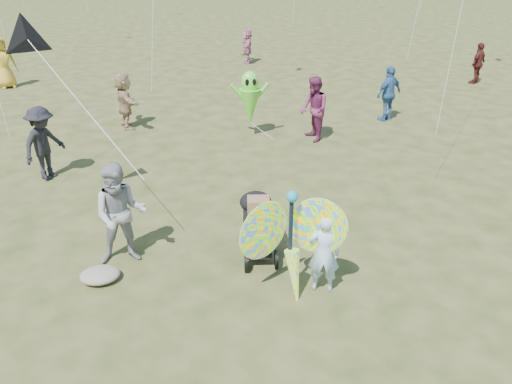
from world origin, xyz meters
TOP-DOWN VIEW (x-y plane):
  - ground at (0.00, 0.00)m, footprint 160.00×160.00m
  - child_girl at (0.61, 0.35)m, footprint 0.53×0.42m
  - adult_man at (-2.31, 1.55)m, footprint 0.85×0.67m
  - grey_bag at (-2.65, 1.06)m, footprint 0.60×0.49m
  - crowd_b at (-4.23, 5.06)m, footprint 1.06×1.19m
  - crowd_c at (4.55, 7.77)m, footprint 0.99×0.77m
  - crowd_d at (-2.81, 8.21)m, footprint 0.87×1.48m
  - crowd_e at (2.03, 6.49)m, footprint 0.71×0.87m
  - crowd_g at (-7.38, 13.27)m, footprint 1.03×0.92m
  - crowd_h at (9.39, 11.38)m, footprint 0.91×0.77m
  - crowd_j at (1.61, 16.13)m, footprint 0.50×1.34m
  - jogging_stroller at (-0.19, 1.38)m, footprint 0.56×1.08m
  - butterfly_kite at (0.14, 0.33)m, footprint 1.74×0.75m
  - delta_kite_rig at (-3.65, 3.32)m, footprint 2.21×2.00m
  - alien_kite at (0.46, 6.99)m, footprint 1.12×0.69m

SIDE VIEW (x-z plane):
  - ground at x=0.00m, z-range 0.00..0.00m
  - grey_bag at x=-2.65m, z-range 0.00..0.19m
  - jogging_stroller at x=-0.19m, z-range 0.07..1.16m
  - child_girl at x=0.61m, z-range 0.00..1.26m
  - crowd_j at x=1.61m, z-range 0.00..1.42m
  - crowd_h at x=9.39m, z-range 0.00..1.46m
  - crowd_d at x=-2.81m, z-range 0.00..1.53m
  - crowd_c at x=4.55m, z-range 0.00..1.57m
  - crowd_b at x=-4.23m, z-range 0.00..1.60m
  - crowd_e at x=2.03m, z-range 0.00..1.65m
  - adult_man at x=-2.31m, z-range 0.00..1.69m
  - butterfly_kite at x=0.14m, z-range -0.08..1.77m
  - crowd_g at x=-7.38m, z-range 0.00..1.77m
  - alien_kite at x=0.46m, z-range 0.10..1.84m
  - delta_kite_rig at x=-3.65m, z-range 2.06..4.33m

